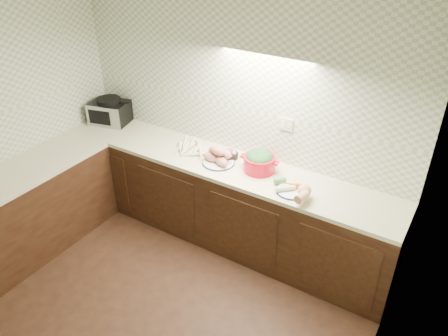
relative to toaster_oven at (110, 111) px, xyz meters
The scene contains 8 objects.
room 2.29m from the toaster_oven, 46.14° to the right, with size 3.60×3.60×2.60m.
counter 1.38m from the toaster_oven, 47.03° to the right, with size 3.60×3.60×0.90m.
toaster_oven is the anchor object (origin of this frame).
parsnip_pile 1.15m from the toaster_oven, ahead, with size 0.39×0.38×0.08m.
sweet_potato_plate 1.55m from the toaster_oven, ahead, with size 0.32×0.32×0.18m.
onion_bowl 1.60m from the toaster_oven, ahead, with size 0.14×0.14×0.11m.
dutch_oven 1.95m from the toaster_oven, ahead, with size 0.37×0.33×0.21m.
veg_plate 2.42m from the toaster_oven, ahead, with size 0.42×0.30×0.13m.
Camera 1 is at (1.99, -1.60, 3.05)m, focal length 35.00 mm.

